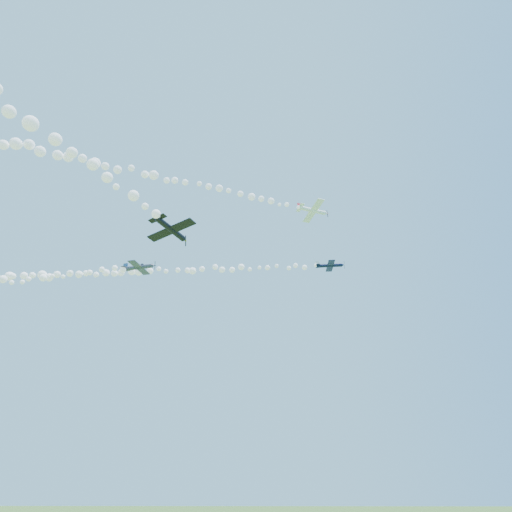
# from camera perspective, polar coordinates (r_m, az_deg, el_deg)

# --- Properties ---
(plane_white) EXTENTS (7.12, 7.50, 2.18)m
(plane_white) POSITION_cam_1_polar(r_m,az_deg,el_deg) (92.20, 7.61, 6.03)
(plane_white) COLOR white
(smoke_trail_white) EXTENTS (70.84, 33.85, 3.06)m
(smoke_trail_white) POSITION_cam_1_polar(r_m,az_deg,el_deg) (84.38, -18.55, 11.26)
(smoke_trail_white) COLOR white
(plane_navy) EXTENTS (6.49, 6.71, 1.88)m
(plane_navy) POSITION_cam_1_polar(r_m,az_deg,el_deg) (93.84, 9.85, -1.25)
(plane_navy) COLOR #0B1334
(smoke_trail_navy) EXTENTS (77.74, 3.33, 2.58)m
(smoke_trail_navy) POSITION_cam_1_polar(r_m,az_deg,el_deg) (97.82, -14.62, -2.06)
(smoke_trail_navy) COLOR white
(plane_grey) EXTENTS (6.87, 7.23, 1.95)m
(plane_grey) POSITION_cam_1_polar(r_m,az_deg,el_deg) (86.07, -15.31, -1.45)
(plane_grey) COLOR #35394D
(plane_black) EXTENTS (8.31, 7.85, 2.49)m
(plane_black) POSITION_cam_1_polar(r_m,az_deg,el_deg) (68.70, -11.24, 3.50)
(plane_black) COLOR black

